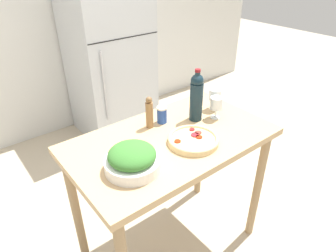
# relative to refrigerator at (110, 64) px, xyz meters

# --- Properties ---
(ground_plane) EXTENTS (14.00, 14.00, 0.00)m
(ground_plane) POSITION_rel_refrigerator_xyz_m (-0.55, -1.74, -0.80)
(ground_plane) COLOR #BCAD93
(wall_back) EXTENTS (6.40, 0.06, 2.60)m
(wall_back) POSITION_rel_refrigerator_xyz_m (-0.55, 0.41, 0.50)
(wall_back) COLOR silver
(wall_back) RESTS_ON ground_plane
(refrigerator) EXTENTS (0.79, 0.74, 1.60)m
(refrigerator) POSITION_rel_refrigerator_xyz_m (0.00, 0.00, 0.00)
(refrigerator) COLOR #B7BCC1
(refrigerator) RESTS_ON ground_plane
(prep_counter) EXTENTS (1.21, 0.70, 0.94)m
(prep_counter) POSITION_rel_refrigerator_xyz_m (-0.55, -1.74, 0.01)
(prep_counter) COLOR tan
(prep_counter) RESTS_ON ground_plane
(wine_bottle) EXTENTS (0.08, 0.08, 0.34)m
(wine_bottle) POSITION_rel_refrigerator_xyz_m (-0.29, -1.67, 0.30)
(wine_bottle) COLOR #142833
(wine_bottle) RESTS_ON prep_counter
(wine_glass_near) EXTENTS (0.08, 0.08, 0.14)m
(wine_glass_near) POSITION_rel_refrigerator_xyz_m (-0.18, -1.74, 0.24)
(wine_glass_near) COLOR silver
(wine_glass_near) RESTS_ON prep_counter
(wine_glass_far) EXTENTS (0.08, 0.08, 0.14)m
(wine_glass_far) POSITION_rel_refrigerator_xyz_m (-0.10, -1.65, 0.24)
(wine_glass_far) COLOR silver
(wine_glass_far) RESTS_ON prep_counter
(pepper_mill) EXTENTS (0.05, 0.05, 0.20)m
(pepper_mill) POSITION_rel_refrigerator_xyz_m (-0.58, -1.57, 0.24)
(pepper_mill) COLOR olive
(pepper_mill) RESTS_ON prep_counter
(salad_bowl) EXTENTS (0.28, 0.28, 0.14)m
(salad_bowl) POSITION_rel_refrigerator_xyz_m (-0.89, -1.85, 0.20)
(salad_bowl) COLOR white
(salad_bowl) RESTS_ON prep_counter
(homemade_pizza) EXTENTS (0.29, 0.29, 0.04)m
(homemade_pizza) POSITION_rel_refrigerator_xyz_m (-0.49, -1.86, 0.16)
(homemade_pizza) COLOR #DBC189
(homemade_pizza) RESTS_ON prep_counter
(salt_canister) EXTENTS (0.06, 0.06, 0.11)m
(salt_canister) POSITION_rel_refrigerator_xyz_m (-0.49, -1.57, 0.20)
(salt_canister) COLOR #284CA3
(salt_canister) RESTS_ON prep_counter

